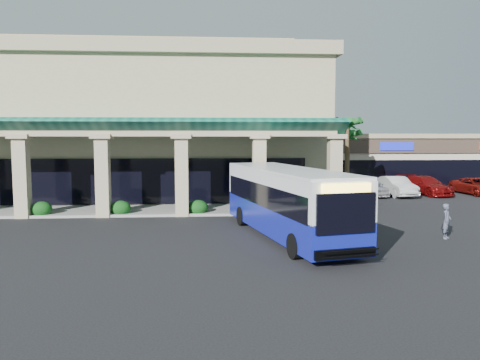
{
  "coord_description": "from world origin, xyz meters",
  "views": [
    {
      "loc": [
        -1.56,
        -21.95,
        4.56
      ],
      "look_at": [
        0.29,
        3.93,
        2.2
      ],
      "focal_mm": 35.0,
      "sensor_mm": 36.0,
      "label": 1
    }
  ],
  "objects": [
    {
      "name": "palm_1",
      "position": [
        9.5,
        14.0,
        2.9
      ],
      "size": [
        2.4,
        2.4,
        5.8
      ],
      "primitive_type": null,
      "color": "#17571F",
      "rests_on": "ground"
    },
    {
      "name": "transit_bus",
      "position": [
        2.09,
        -1.0,
        1.58
      ],
      "size": [
        4.97,
        11.61,
        3.16
      ],
      "primitive_type": null,
      "rotation": [
        0.0,
        0.0,
        0.21
      ],
      "color": "#131EA0",
      "rests_on": "ground"
    },
    {
      "name": "broadleaf_tree",
      "position": [
        7.5,
        19.0,
        2.41
      ],
      "size": [
        2.6,
        2.6,
        4.81
      ],
      "primitive_type": null,
      "color": "#0E3E0F",
      "rests_on": "ground"
    },
    {
      "name": "main_building",
      "position": [
        -8.0,
        16.0,
        5.67
      ],
      "size": [
        30.8,
        14.8,
        11.35
      ],
      "primitive_type": null,
      "color": "#BEAE88",
      "rests_on": "ground"
    },
    {
      "name": "arcade",
      "position": [
        -8.0,
        6.8,
        2.85
      ],
      "size": [
        30.0,
        6.2,
        5.7
      ],
      "primitive_type": null,
      "color": "#0E5947",
      "rests_on": "ground"
    },
    {
      "name": "car_gray",
      "position": [
        20.07,
        13.89,
        0.67
      ],
      "size": [
        2.63,
        5.0,
        1.34
      ],
      "primitive_type": "imported",
      "rotation": [
        0.0,
        0.0,
        0.09
      ],
      "color": "maroon",
      "rests_on": "ground"
    },
    {
      "name": "strip_mall",
      "position": [
        18.0,
        24.0,
        2.45
      ],
      "size": [
        22.5,
        12.5,
        4.9
      ],
      "primitive_type": null,
      "color": "beige",
      "rests_on": "ground"
    },
    {
      "name": "car_red",
      "position": [
        15.9,
        14.14,
        0.75
      ],
      "size": [
        3.34,
        5.5,
        1.49
      ],
      "primitive_type": "imported",
      "rotation": [
        0.0,
        0.0,
        0.26
      ],
      "color": "maroon",
      "rests_on": "ground"
    },
    {
      "name": "ground",
      "position": [
        0.0,
        0.0,
        0.0
      ],
      "size": [
        110.0,
        110.0,
        0.0
      ],
      "primitive_type": "plane",
      "color": "black"
    },
    {
      "name": "car_white",
      "position": [
        13.2,
        13.43,
        0.76
      ],
      "size": [
        1.95,
        4.74,
        1.53
      ],
      "primitive_type": "imported",
      "rotation": [
        0.0,
        0.0,
        0.07
      ],
      "color": "silver",
      "rests_on": "ground"
    },
    {
      "name": "palm_0",
      "position": [
        8.5,
        11.0,
        3.3
      ],
      "size": [
        2.4,
        2.4,
        6.6
      ],
      "primitive_type": null,
      "color": "#17571F",
      "rests_on": "ground"
    },
    {
      "name": "car_silver",
      "position": [
        11.14,
        13.54,
        0.73
      ],
      "size": [
        2.04,
        4.41,
        1.46
      ],
      "primitive_type": "imported",
      "rotation": [
        0.0,
        0.0,
        0.07
      ],
      "color": "#BCBCBF",
      "rests_on": "ground"
    },
    {
      "name": "pedestrian",
      "position": [
        9.23,
        -1.84,
        0.8
      ],
      "size": [
        0.67,
        0.69,
        1.59
      ],
      "primitive_type": "imported",
      "rotation": [
        0.0,
        0.0,
        0.87
      ],
      "color": "#4A4D60",
      "rests_on": "ground"
    }
  ]
}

